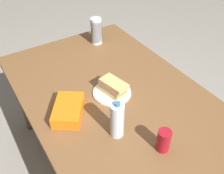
{
  "coord_description": "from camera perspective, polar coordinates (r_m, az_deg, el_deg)",
  "views": [
    {
      "loc": [
        0.97,
        -0.63,
        1.76
      ],
      "look_at": [
        -0.02,
        -0.01,
        0.77
      ],
      "focal_mm": 41.23,
      "sensor_mm": 36.0,
      "label": 1
    }
  ],
  "objects": [
    {
      "name": "ground_plane",
      "position": [
        2.11,
        0.5,
        -16.56
      ],
      "size": [
        8.0,
        8.0,
        0.0
      ],
      "primitive_type": "plane",
      "color": "gray"
    },
    {
      "name": "dining_table",
      "position": [
        1.61,
        0.63,
        -3.94
      ],
      "size": [
        1.6,
        1.01,
        0.72
      ],
      "color": "brown",
      "rests_on": "ground_plane"
    },
    {
      "name": "paper_plate",
      "position": [
        1.57,
        0.0,
        -1.23
      ],
      "size": [
        0.23,
        0.23,
        0.01
      ],
      "primitive_type": "cylinder",
      "color": "white",
      "rests_on": "dining_table"
    },
    {
      "name": "sandwich",
      "position": [
        1.53,
        0.15,
        0.05
      ],
      "size": [
        0.2,
        0.13,
        0.08
      ],
      "color": "#DBB26B",
      "rests_on": "paper_plate"
    },
    {
      "name": "soda_can_red",
      "position": [
        1.27,
        11.37,
        -11.52
      ],
      "size": [
        0.07,
        0.07,
        0.12
      ],
      "primitive_type": "cylinder",
      "color": "maroon",
      "rests_on": "dining_table"
    },
    {
      "name": "chip_bag",
      "position": [
        1.44,
        -9.7,
        -4.94
      ],
      "size": [
        0.27,
        0.25,
        0.07
      ],
      "primitive_type": "cube",
      "rotation": [
        0.0,
        0.0,
        2.53
      ],
      "color": "orange",
      "rests_on": "dining_table"
    },
    {
      "name": "water_bottle_tall",
      "position": [
        1.27,
        1.13,
        -7.33
      ],
      "size": [
        0.07,
        0.07,
        0.22
      ],
      "color": "silver",
      "rests_on": "dining_table"
    },
    {
      "name": "plastic_cup_stack",
      "position": [
        2.02,
        -3.5,
        12.31
      ],
      "size": [
        0.08,
        0.08,
        0.2
      ],
      "color": "silver",
      "rests_on": "dining_table"
    }
  ]
}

